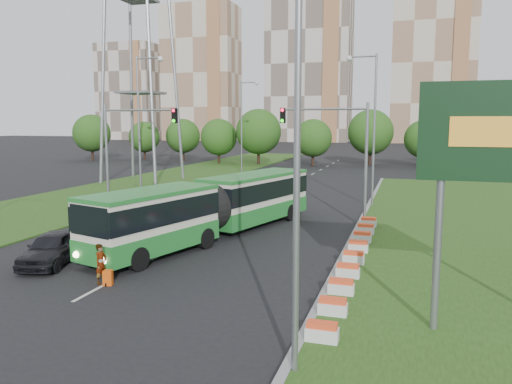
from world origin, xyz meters
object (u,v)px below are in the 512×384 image
(traffic_mast_median, at_px, (341,144))
(shopping_trolley, at_px, (108,278))
(car_left_far, at_px, (187,203))
(car_left_near, at_px, (52,248))
(articulated_bus, at_px, (212,207))
(traffic_mast_left, at_px, (126,142))
(pedestrian, at_px, (101,264))

(traffic_mast_median, height_order, shopping_trolley, traffic_mast_median)
(car_left_far, bearing_deg, shopping_trolley, -84.80)
(car_left_near, bearing_deg, car_left_far, 74.81)
(articulated_bus, relative_size, shopping_trolley, 27.91)
(car_left_near, bearing_deg, shopping_trolley, -38.94)
(traffic_mast_left, xyz_separation_m, car_left_near, (3.20, -12.02, -4.56))
(traffic_mast_median, bearing_deg, traffic_mast_left, -176.23)
(pedestrian, bearing_deg, car_left_near, 68.94)
(pedestrian, distance_m, shopping_trolley, 0.68)
(car_left_near, relative_size, pedestrian, 2.71)
(car_left_near, xyz_separation_m, shopping_trolley, (4.35, -1.97, -0.47))
(articulated_bus, height_order, car_left_far, articulated_bus)
(car_left_far, distance_m, pedestrian, 17.16)
(traffic_mast_left, xyz_separation_m, car_left_far, (3.37, 2.89, -4.67))
(shopping_trolley, bearing_deg, car_left_near, 137.43)
(traffic_mast_left, bearing_deg, articulated_bus, -27.77)
(traffic_mast_median, relative_size, pedestrian, 4.68)
(traffic_mast_left, distance_m, shopping_trolley, 16.67)
(traffic_mast_left, bearing_deg, car_left_near, -75.10)
(traffic_mast_median, xyz_separation_m, shopping_trolley, (-7.61, -14.99, -5.03))
(articulated_bus, bearing_deg, shopping_trolley, -78.54)
(traffic_mast_left, height_order, shopping_trolley, traffic_mast_left)
(traffic_mast_left, bearing_deg, pedestrian, -62.71)
(pedestrian, bearing_deg, traffic_mast_left, 31.15)
(traffic_mast_left, relative_size, articulated_bus, 0.45)
(pedestrian, xyz_separation_m, shopping_trolley, (0.40, -0.14, -0.54))
(car_left_far, bearing_deg, pedestrian, -86.00)
(traffic_mast_median, relative_size, shopping_trolley, 12.42)
(articulated_bus, distance_m, shopping_trolley, 9.75)
(traffic_mast_median, xyz_separation_m, car_left_near, (-11.96, -13.02, -4.56))
(traffic_mast_median, distance_m, traffic_mast_left, 15.19)
(articulated_bus, distance_m, car_left_far, 8.87)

